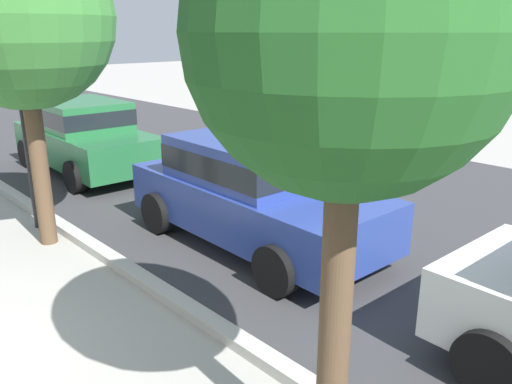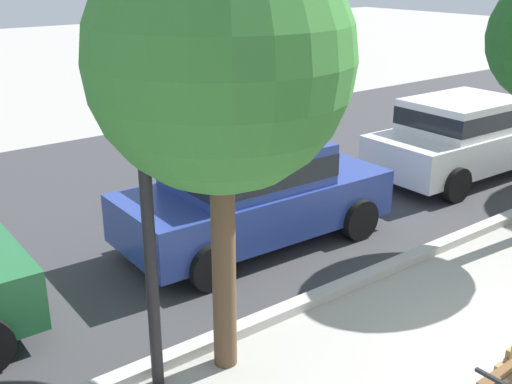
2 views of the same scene
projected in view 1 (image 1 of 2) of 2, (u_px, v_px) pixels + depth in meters
street_surface at (371, 205)px, 9.31m from camera, size 60.00×9.00×0.01m
curb_stone at (150, 283)px, 6.31m from camera, size 60.00×0.20×0.12m
street_tree_near_bench at (20, 17)px, 6.73m from camera, size 2.45×2.45×4.42m
street_tree_down_street at (350, 37)px, 2.81m from camera, size 1.88×1.88×3.96m
parked_car_green at (84, 134)px, 11.30m from camera, size 4.14×2.00×1.56m
parked_car_blue at (253, 188)px, 7.44m from camera, size 4.14×2.00×1.56m
lamp_post at (17, 64)px, 7.53m from camera, size 0.32×0.32×3.90m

